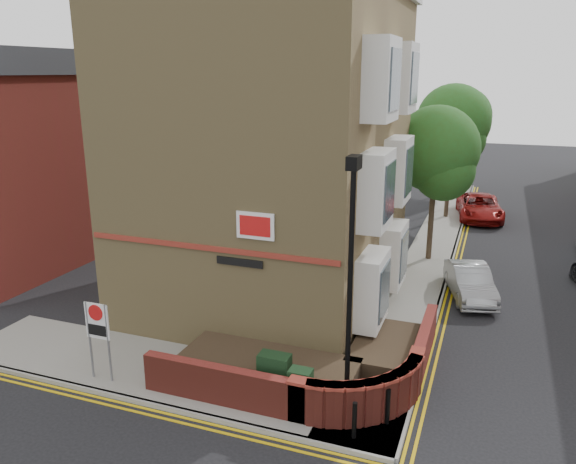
# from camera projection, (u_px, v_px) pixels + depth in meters

# --- Properties ---
(ground) EXTENTS (120.00, 120.00, 0.00)m
(ground) POSITION_uv_depth(u_px,v_px,m) (266.00, 433.00, 13.10)
(ground) COLOR black
(ground) RESTS_ON ground
(pavement_corner) EXTENTS (13.00, 3.00, 0.12)m
(pavement_corner) POSITION_uv_depth(u_px,v_px,m) (171.00, 373.00, 15.61)
(pavement_corner) COLOR gray
(pavement_corner) RESTS_ON ground
(pavement_main) EXTENTS (2.00, 32.00, 0.12)m
(pavement_main) POSITION_uv_depth(u_px,v_px,m) (433.00, 247.00, 26.82)
(pavement_main) COLOR gray
(pavement_main) RESTS_ON ground
(kerb_side) EXTENTS (13.00, 0.15, 0.12)m
(kerb_side) POSITION_uv_depth(u_px,v_px,m) (139.00, 401.00, 14.26)
(kerb_side) COLOR gray
(kerb_side) RESTS_ON ground
(kerb_main_near) EXTENTS (0.15, 32.00, 0.12)m
(kerb_main_near) POSITION_uv_depth(u_px,v_px,m) (455.00, 249.00, 26.48)
(kerb_main_near) COLOR gray
(kerb_main_near) RESTS_ON ground
(yellow_lines_side) EXTENTS (13.00, 0.28, 0.01)m
(yellow_lines_side) POSITION_uv_depth(u_px,v_px,m) (133.00, 408.00, 14.05)
(yellow_lines_side) COLOR gold
(yellow_lines_side) RESTS_ON ground
(yellow_lines_main) EXTENTS (0.28, 32.00, 0.01)m
(yellow_lines_main) POSITION_uv_depth(u_px,v_px,m) (460.00, 251.00, 26.41)
(yellow_lines_main) COLOR gold
(yellow_lines_main) RESTS_ON ground
(corner_building) EXTENTS (8.95, 10.40, 13.60)m
(corner_building) POSITION_uv_depth(u_px,v_px,m) (277.00, 128.00, 19.54)
(corner_building) COLOR #9A8352
(corner_building) RESTS_ON ground
(garden_wall) EXTENTS (6.80, 6.00, 1.20)m
(garden_wall) POSITION_uv_depth(u_px,v_px,m) (301.00, 380.00, 15.35)
(garden_wall) COLOR maroon
(garden_wall) RESTS_ON ground
(lamppost) EXTENTS (0.25, 0.50, 6.30)m
(lamppost) POSITION_uv_depth(u_px,v_px,m) (350.00, 291.00, 12.72)
(lamppost) COLOR black
(lamppost) RESTS_ON pavement_corner
(utility_cabinet_large) EXTENTS (0.80, 0.45, 1.20)m
(utility_cabinet_large) POSITION_uv_depth(u_px,v_px,m) (275.00, 376.00, 14.17)
(utility_cabinet_large) COLOR black
(utility_cabinet_large) RESTS_ON pavement_corner
(utility_cabinet_small) EXTENTS (0.55, 0.40, 1.10)m
(utility_cabinet_small) POSITION_uv_depth(u_px,v_px,m) (300.00, 390.00, 13.65)
(utility_cabinet_small) COLOR black
(utility_cabinet_small) RESTS_ON pavement_corner
(bollard_near) EXTENTS (0.11, 0.11, 0.90)m
(bollard_near) POSITION_uv_depth(u_px,v_px,m) (354.00, 420.00, 12.63)
(bollard_near) COLOR black
(bollard_near) RESTS_ON pavement_corner
(bollard_far) EXTENTS (0.11, 0.11, 0.90)m
(bollard_far) POSITION_uv_depth(u_px,v_px,m) (388.00, 406.00, 13.15)
(bollard_far) COLOR black
(bollard_far) RESTS_ON pavement_corner
(zone_sign) EXTENTS (0.72, 0.07, 2.20)m
(zone_sign) POSITION_uv_depth(u_px,v_px,m) (98.00, 327.00, 14.78)
(zone_sign) COLOR slate
(zone_sign) RESTS_ON pavement_corner
(side_building) EXTENTS (6.40, 10.40, 9.00)m
(side_building) POSITION_uv_depth(u_px,v_px,m) (15.00, 158.00, 24.10)
(side_building) COLOR maroon
(side_building) RESTS_ON ground
(tree_near) EXTENTS (3.64, 3.65, 6.70)m
(tree_near) POSITION_uv_depth(u_px,v_px,m) (436.00, 155.00, 23.78)
(tree_near) COLOR #382B1E
(tree_near) RESTS_ON pavement_main
(tree_mid) EXTENTS (4.03, 4.03, 7.42)m
(tree_mid) POSITION_uv_depth(u_px,v_px,m) (453.00, 127.00, 30.84)
(tree_mid) COLOR #382B1E
(tree_mid) RESTS_ON pavement_main
(tree_far) EXTENTS (3.81, 3.81, 7.00)m
(tree_far) POSITION_uv_depth(u_px,v_px,m) (462.00, 120.00, 38.12)
(tree_far) COLOR #382B1E
(tree_far) RESTS_ON pavement_main
(traffic_light_assembly) EXTENTS (0.20, 0.16, 4.20)m
(traffic_light_assembly) POSITION_uv_depth(u_px,v_px,m) (461.00, 163.00, 34.03)
(traffic_light_assembly) COLOR black
(traffic_light_assembly) RESTS_ON pavement_main
(silver_car_near) EXTENTS (2.26, 3.96, 1.23)m
(silver_car_near) POSITION_uv_depth(u_px,v_px,m) (470.00, 282.00, 20.80)
(silver_car_near) COLOR #94979A
(silver_car_near) RESTS_ON ground
(red_car_main) EXTENTS (2.98, 5.27, 1.39)m
(red_car_main) POSITION_uv_depth(u_px,v_px,m) (480.00, 207.00, 31.96)
(red_car_main) COLOR maroon
(red_car_main) RESTS_ON ground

